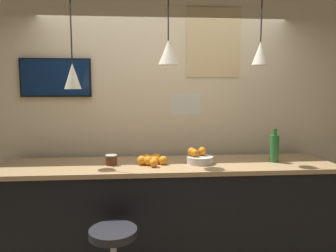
{
  "coord_description": "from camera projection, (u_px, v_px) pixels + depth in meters",
  "views": [
    {
      "loc": [
        -0.24,
        -2.36,
        1.8
      ],
      "look_at": [
        0.0,
        0.6,
        1.45
      ],
      "focal_mm": 35.0,
      "sensor_mm": 36.0,
      "label": 1
    }
  ],
  "objects": [
    {
      "name": "back_wall",
      "position": [
        164.0,
        121.0,
        3.44
      ],
      "size": [
        8.0,
        0.06,
        2.9
      ],
      "color": "beige",
      "rests_on": "ground_plane"
    },
    {
      "name": "service_counter",
      "position": [
        168.0,
        220.0,
        3.1
      ],
      "size": [
        3.08,
        0.68,
        1.1
      ],
      "color": "black",
      "rests_on": "ground_plane"
    },
    {
      "name": "fruit_bowl",
      "position": [
        199.0,
        158.0,
        3.04
      ],
      "size": [
        0.25,
        0.25,
        0.15
      ],
      "color": "beige",
      "rests_on": "service_counter"
    },
    {
      "name": "orange_pile",
      "position": [
        153.0,
        160.0,
        3.01
      ],
      "size": [
        0.28,
        0.27,
        0.09
      ],
      "color": "orange",
      "rests_on": "service_counter"
    },
    {
      "name": "juice_bottle",
      "position": [
        274.0,
        148.0,
        3.09
      ],
      "size": [
        0.08,
        0.08,
        0.32
      ],
      "color": "#286B33",
      "rests_on": "service_counter"
    },
    {
      "name": "spread_jar",
      "position": [
        111.0,
        160.0,
        2.97
      ],
      "size": [
        0.1,
        0.1,
        0.1
      ],
      "color": "#562D19",
      "rests_on": "service_counter"
    },
    {
      "name": "pendant_lamp_left",
      "position": [
        73.0,
        75.0,
        2.85
      ],
      "size": [
        0.15,
        0.15,
        1.02
      ],
      "color": "black"
    },
    {
      "name": "pendant_lamp_middle",
      "position": [
        168.0,
        52.0,
        2.89
      ],
      "size": [
        0.18,
        0.18,
        0.8
      ],
      "color": "black"
    },
    {
      "name": "pendant_lamp_right",
      "position": [
        260.0,
        53.0,
        2.96
      ],
      "size": [
        0.15,
        0.15,
        0.8
      ],
      "color": "black"
    },
    {
      "name": "mounted_tv",
      "position": [
        56.0,
        78.0,
        3.25
      ],
      "size": [
        0.69,
        0.04,
        0.38
      ],
      "color": "black"
    },
    {
      "name": "hanging_menu_board",
      "position": [
        186.0,
        104.0,
        2.72
      ],
      "size": [
        0.24,
        0.01,
        0.17
      ],
      "color": "white"
    },
    {
      "name": "wall_poster",
      "position": [
        213.0,
        43.0,
        3.35
      ],
      "size": [
        0.56,
        0.01,
        0.7
      ],
      "color": "#DBBC84"
    }
  ]
}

